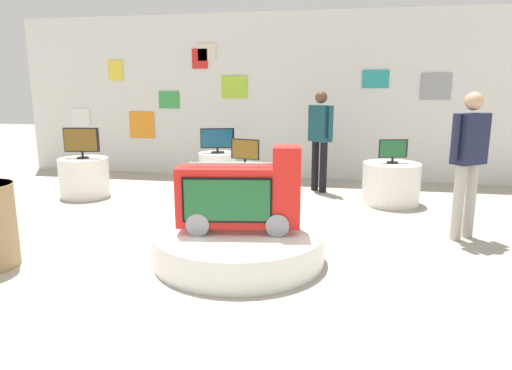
{
  "coord_description": "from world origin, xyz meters",
  "views": [
    {
      "loc": [
        1.31,
        -4.34,
        1.71
      ],
      "look_at": [
        0.34,
        0.69,
        0.62
      ],
      "focal_mm": 32.16,
      "sensor_mm": 36.0,
      "label": 1
    }
  ],
  "objects": [
    {
      "name": "shopper_browsing_rear",
      "position": [
        0.92,
        3.26,
        0.97
      ],
      "size": [
        0.42,
        0.42,
        1.66
      ],
      "color": "black",
      "rests_on": "ground"
    },
    {
      "name": "back_wall_display",
      "position": [
        -0.01,
        4.38,
        1.53
      ],
      "size": [
        10.25,
        0.13,
        3.06
      ],
      "color": "silver",
      "rests_on": "ground"
    },
    {
      "name": "novelty_firetruck_tv",
      "position": [
        0.34,
        -0.06,
        0.65
      ],
      "size": [
        1.24,
        0.53,
        0.86
      ],
      "color": "gray",
      "rests_on": "main_display_pedestal"
    },
    {
      "name": "main_display_pedestal",
      "position": [
        0.31,
        -0.06,
        0.15
      ],
      "size": [
        1.71,
        1.71,
        0.3
      ],
      "primitive_type": "cylinder",
      "color": "white",
      "rests_on": "ground"
    },
    {
      "name": "shopper_browsing_near_truck",
      "position": [
        2.69,
        1.08,
        0.98
      ],
      "size": [
        0.46,
        0.39,
        1.66
      ],
      "color": "#B2ADA3",
      "rests_on": "ground"
    },
    {
      "name": "ground_plane",
      "position": [
        0.0,
        0.0,
        0.0
      ],
      "size": [
        30.0,
        30.0,
        0.0
      ],
      "primitive_type": "plane",
      "color": "#A8A091"
    },
    {
      "name": "display_pedestal_right_rear",
      "position": [
        -0.81,
        3.19,
        0.31
      ],
      "size": [
        0.66,
        0.66,
        0.61
      ],
      "primitive_type": "cylinder",
      "color": "white",
      "rests_on": "ground"
    },
    {
      "name": "display_pedestal_center_rear",
      "position": [
        -0.06,
        1.98,
        0.31
      ],
      "size": [
        0.73,
        0.73,
        0.61
      ],
      "primitive_type": "cylinder",
      "color": "white",
      "rests_on": "ground"
    },
    {
      "name": "tv_on_center_rear",
      "position": [
        -0.06,
        1.98,
        0.82
      ],
      "size": [
        0.43,
        0.22,
        0.38
      ],
      "color": "black",
      "rests_on": "display_pedestal_center_rear"
    },
    {
      "name": "tv_on_right_rear",
      "position": [
        -0.81,
        3.18,
        0.84
      ],
      "size": [
        0.56,
        0.23,
        0.42
      ],
      "color": "black",
      "rests_on": "display_pedestal_right_rear"
    },
    {
      "name": "tv_on_left_rear",
      "position": [
        2.03,
        2.62,
        0.81
      ],
      "size": [
        0.42,
        0.17,
        0.35
      ],
      "color": "black",
      "rests_on": "display_pedestal_left_rear"
    },
    {
      "name": "tv_on_far_right",
      "position": [
        -2.74,
        2.19,
        0.88
      ],
      "size": [
        0.55,
        0.19,
        0.48
      ],
      "color": "black",
      "rests_on": "display_pedestal_far_right"
    },
    {
      "name": "display_pedestal_left_rear",
      "position": [
        2.03,
        2.63,
        0.31
      ],
      "size": [
        0.84,
        0.84,
        0.61
      ],
      "primitive_type": "cylinder",
      "color": "white",
      "rests_on": "ground"
    },
    {
      "name": "display_pedestal_far_right",
      "position": [
        -2.74,
        2.19,
        0.31
      ],
      "size": [
        0.77,
        0.77,
        0.61
      ],
      "primitive_type": "cylinder",
      "color": "white",
      "rests_on": "ground"
    }
  ]
}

